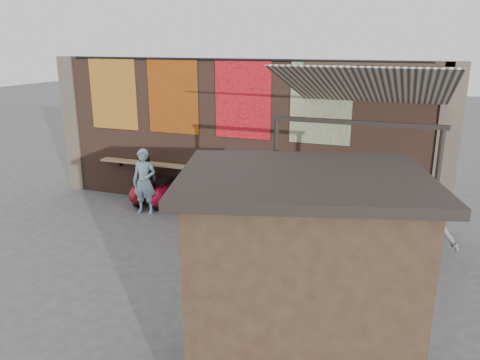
% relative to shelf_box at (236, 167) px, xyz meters
% --- Properties ---
extents(ground, '(70.00, 70.00, 0.00)m').
position_rel_shelf_box_xyz_m(ground, '(-0.19, -2.30, -1.26)').
color(ground, '#474749').
rests_on(ground, ground).
extents(brick_wall, '(10.00, 0.40, 4.00)m').
position_rel_shelf_box_xyz_m(brick_wall, '(-0.19, 0.40, 0.74)').
color(brick_wall, brown).
rests_on(brick_wall, ground).
extents(pier_left, '(0.50, 0.50, 4.00)m').
position_rel_shelf_box_xyz_m(pier_left, '(-5.39, 0.40, 0.74)').
color(pier_left, '#4C4238').
rests_on(pier_left, ground).
extents(pier_right, '(0.50, 0.50, 4.00)m').
position_rel_shelf_box_xyz_m(pier_right, '(5.01, 0.40, 0.74)').
color(pier_right, '#4C4238').
rests_on(pier_right, ground).
extents(eating_counter, '(8.00, 0.32, 0.05)m').
position_rel_shelf_box_xyz_m(eating_counter, '(-0.19, 0.03, -0.16)').
color(eating_counter, '#9E7A51').
rests_on(eating_counter, brick_wall).
extents(shelf_box, '(0.61, 0.32, 0.27)m').
position_rel_shelf_box_xyz_m(shelf_box, '(0.00, 0.00, 0.00)').
color(shelf_box, white).
rests_on(shelf_box, eating_counter).
extents(tapestry_redgold, '(1.50, 0.02, 2.00)m').
position_rel_shelf_box_xyz_m(tapestry_redgold, '(-3.79, 0.18, 1.74)').
color(tapestry_redgold, maroon).
rests_on(tapestry_redgold, brick_wall).
extents(tapestry_sun, '(1.50, 0.02, 2.00)m').
position_rel_shelf_box_xyz_m(tapestry_sun, '(-1.89, 0.18, 1.74)').
color(tapestry_sun, orange).
rests_on(tapestry_sun, brick_wall).
extents(tapestry_orange, '(1.50, 0.02, 2.00)m').
position_rel_shelf_box_xyz_m(tapestry_orange, '(0.11, 0.18, 1.74)').
color(tapestry_orange, red).
rests_on(tapestry_orange, brick_wall).
extents(tapestry_multi, '(1.50, 0.02, 2.00)m').
position_rel_shelf_box_xyz_m(tapestry_multi, '(2.11, 0.18, 1.74)').
color(tapestry_multi, '#294D98').
rests_on(tapestry_multi, brick_wall).
extents(hang_rail, '(9.50, 0.06, 0.06)m').
position_rel_shelf_box_xyz_m(hang_rail, '(-0.19, 0.17, 2.72)').
color(hang_rail, black).
rests_on(hang_rail, brick_wall).
extents(scooter_stool_0, '(0.40, 0.89, 0.84)m').
position_rel_shelf_box_xyz_m(scooter_stool_0, '(-2.65, -0.33, -0.84)').
color(scooter_stool_0, maroon).
rests_on(scooter_stool_0, ground).
extents(scooter_stool_1, '(0.38, 0.84, 0.79)m').
position_rel_shelf_box_xyz_m(scooter_stool_1, '(-2.03, -0.33, -0.87)').
color(scooter_stool_1, '#A00C29').
rests_on(scooter_stool_1, ground).
extents(scooter_stool_2, '(0.32, 0.71, 0.67)m').
position_rel_shelf_box_xyz_m(scooter_stool_2, '(-1.44, -0.31, -0.93)').
color(scooter_stool_2, '#0E148C').
rests_on(scooter_stool_2, ground).
extents(scooter_stool_3, '(0.39, 0.87, 0.82)m').
position_rel_shelf_box_xyz_m(scooter_stool_3, '(-0.83, -0.26, -0.85)').
color(scooter_stool_3, '#0D4E0B').
rests_on(scooter_stool_3, ground).
extents(scooter_stool_4, '(0.36, 0.80, 0.76)m').
position_rel_shelf_box_xyz_m(scooter_stool_4, '(-0.24, -0.26, -0.88)').
color(scooter_stool_4, black).
rests_on(scooter_stool_4, ground).
extents(scooter_stool_5, '(0.34, 0.75, 0.71)m').
position_rel_shelf_box_xyz_m(scooter_stool_5, '(0.45, -0.29, -0.91)').
color(scooter_stool_5, '#151F50').
rests_on(scooter_stool_5, ground).
extents(scooter_stool_6, '(0.33, 0.73, 0.69)m').
position_rel_shelf_box_xyz_m(scooter_stool_6, '(0.98, -0.29, -0.92)').
color(scooter_stool_6, '#0E4813').
rests_on(scooter_stool_6, ground).
extents(scooter_stool_7, '(0.40, 0.89, 0.84)m').
position_rel_shelf_box_xyz_m(scooter_stool_7, '(1.60, -0.26, -0.84)').
color(scooter_stool_7, black).
rests_on(scooter_stool_7, ground).
extents(diner_left, '(0.69, 0.50, 1.74)m').
position_rel_shelf_box_xyz_m(diner_left, '(-2.25, -0.90, -0.39)').
color(diner_left, '#8EB1CE').
rests_on(diner_left, ground).
extents(diner_right, '(0.85, 0.72, 1.54)m').
position_rel_shelf_box_xyz_m(diner_right, '(-2.43, -0.54, -0.49)').
color(diner_right, '#30252B').
rests_on(diner_right, ground).
extents(shopper_navy, '(1.06, 0.98, 1.74)m').
position_rel_shelf_box_xyz_m(shopper_navy, '(2.77, -2.69, -0.39)').
color(shopper_navy, black).
rests_on(shopper_navy, ground).
extents(shopper_grey, '(1.26, 0.86, 1.80)m').
position_rel_shelf_box_xyz_m(shopper_grey, '(4.71, -1.93, -0.36)').
color(shopper_grey, slate).
rests_on(shopper_grey, ground).
extents(shopper_tan, '(0.75, 0.85, 1.46)m').
position_rel_shelf_box_xyz_m(shopper_tan, '(1.81, -1.42, -0.53)').
color(shopper_tan, '#827453').
rests_on(shopper_tan, ground).
extents(market_stall, '(3.04, 2.60, 2.82)m').
position_rel_shelf_box_xyz_m(market_stall, '(3.12, -5.87, 0.15)').
color(market_stall, black).
rests_on(market_stall, ground).
extents(stall_roof, '(3.43, 2.97, 0.12)m').
position_rel_shelf_box_xyz_m(stall_roof, '(3.12, -5.87, 1.62)').
color(stall_roof, black).
rests_on(stall_roof, market_stall).
extents(stall_sign, '(1.16, 0.37, 0.50)m').
position_rel_shelf_box_xyz_m(stall_sign, '(2.84, -4.90, 0.78)').
color(stall_sign, gold).
rests_on(stall_sign, market_stall).
extents(stall_shelf, '(2.10, 0.70, 0.06)m').
position_rel_shelf_box_xyz_m(stall_shelf, '(2.84, -4.90, -0.23)').
color(stall_shelf, '#473321').
rests_on(stall_shelf, market_stall).
extents(awning_canvas, '(3.20, 3.28, 0.97)m').
position_rel_shelf_box_xyz_m(awning_canvas, '(3.31, -1.40, 2.29)').
color(awning_canvas, beige).
rests_on(awning_canvas, brick_wall).
extents(awning_ledger, '(3.30, 0.08, 0.12)m').
position_rel_shelf_box_xyz_m(awning_ledger, '(3.31, 0.19, 2.69)').
color(awning_ledger, '#33261C').
rests_on(awning_ledger, brick_wall).
extents(awning_header, '(3.00, 0.08, 0.08)m').
position_rel_shelf_box_xyz_m(awning_header, '(3.31, -2.90, 1.82)').
color(awning_header, black).
rests_on(awning_header, awning_post_left).
extents(awning_post_left, '(0.09, 0.09, 3.10)m').
position_rel_shelf_box_xyz_m(awning_post_left, '(1.91, -2.90, 0.29)').
color(awning_post_left, black).
rests_on(awning_post_left, ground).
extents(awning_post_right, '(0.09, 0.09, 3.10)m').
position_rel_shelf_box_xyz_m(awning_post_right, '(4.71, -2.90, 0.29)').
color(awning_post_right, black).
rests_on(awning_post_right, ground).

